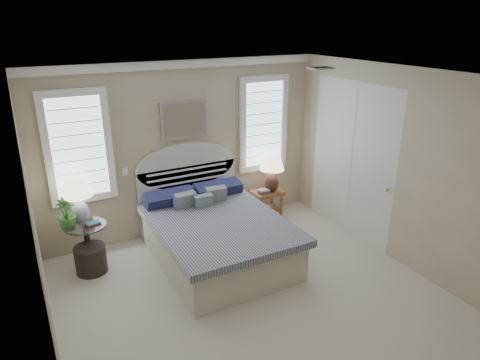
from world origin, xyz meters
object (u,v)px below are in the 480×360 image
object	(u,v)px
floor_pot	(91,259)
lamp_left	(77,195)
nightstand_right	(266,198)
lamp_right	(272,168)
side_table_left	(87,241)
bed	(214,232)

from	to	relation	value
floor_pot	lamp_left	bearing A→B (deg)	94.65
nightstand_right	floor_pot	xyz separation A→B (m)	(-2.96, -0.28, -0.20)
nightstand_right	lamp_right	xyz separation A→B (m)	(0.06, -0.05, 0.55)
side_table_left	lamp_right	distance (m)	3.06
side_table_left	lamp_right	bearing A→B (deg)	1.01
nightstand_right	lamp_left	bearing A→B (deg)	179.51
bed	nightstand_right	distance (m)	1.47
floor_pot	bed	bearing A→B (deg)	-14.07
floor_pot	lamp_left	world-z (taller)	lamp_left
side_table_left	nightstand_right	xyz separation A→B (m)	(2.95, 0.10, -0.00)
bed	lamp_left	distance (m)	1.94
side_table_left	lamp_right	size ratio (longest dim) A/B	0.94
lamp_left	nightstand_right	bearing A→B (deg)	-0.49
floor_pot	lamp_right	size ratio (longest dim) A/B	0.63
bed	floor_pot	world-z (taller)	bed
bed	lamp_right	size ratio (longest dim) A/B	3.41
side_table_left	lamp_left	size ratio (longest dim) A/B	0.94
nightstand_right	side_table_left	bearing A→B (deg)	-178.06
nightstand_right	lamp_left	distance (m)	3.05
side_table_left	lamp_left	xyz separation A→B (m)	(-0.03, 0.13, 0.65)
side_table_left	nightstand_right	world-z (taller)	side_table_left
bed	side_table_left	bearing A→B (deg)	160.26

